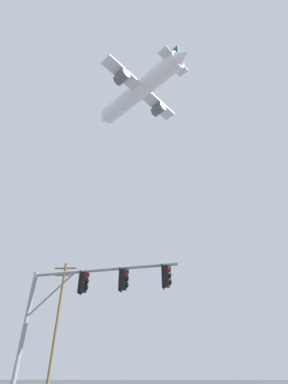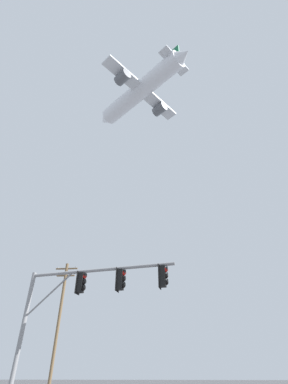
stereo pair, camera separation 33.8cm
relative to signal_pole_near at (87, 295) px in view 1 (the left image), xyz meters
The scene contains 3 objects.
signal_pole_near is the anchor object (origin of this frame).
utility_pole 15.41m from the signal_pole_near, 113.49° to the left, with size 2.20×0.28×10.90m.
airplane 45.72m from the signal_pole_near, 88.58° to the left, with size 18.94×16.52×6.11m.
Camera 1 is at (0.66, -5.72, 1.64)m, focal length 26.18 mm.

